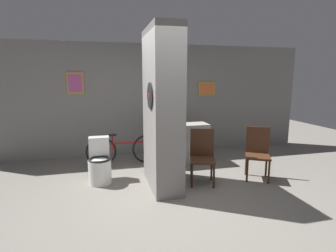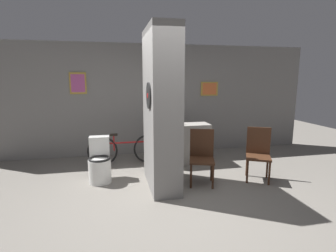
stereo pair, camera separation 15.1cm
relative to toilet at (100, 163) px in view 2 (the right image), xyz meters
name	(u,v)px [view 2 (the right image)]	position (x,y,z in m)	size (l,w,h in m)	color
ground_plane	(175,199)	(1.13, -0.99, -0.32)	(14.00, 14.00, 0.00)	slate
wall_back	(149,100)	(1.13, 1.64, 0.98)	(8.00, 0.09, 2.60)	gray
pillar_center	(161,110)	(1.04, -0.39, 0.98)	(0.48, 1.20, 2.60)	gray
counter_shelf	(183,144)	(1.72, 0.67, 0.10)	(1.11, 0.44, 0.85)	gray
toilet	(100,163)	(0.00, 0.00, 0.00)	(0.39, 0.55, 0.77)	silver
chair_near_pillar	(202,155)	(1.74, -0.44, 0.18)	(0.52, 0.52, 0.94)	#422616
chair_by_doorway	(258,152)	(2.80, -0.48, 0.18)	(0.56, 0.56, 0.94)	#422616
bicycle	(126,149)	(0.50, 0.86, 0.00)	(1.58, 0.42, 0.67)	black
bottle_tall	(175,118)	(1.54, 0.74, 0.65)	(0.09, 0.09, 0.35)	olive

